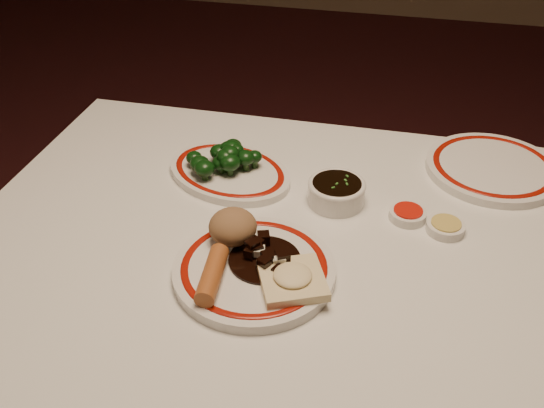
{
  "coord_description": "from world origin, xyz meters",
  "views": [
    {
      "loc": [
        0.1,
        -0.73,
        1.38
      ],
      "look_at": [
        -0.09,
        0.06,
        0.8
      ],
      "focal_mm": 40.0,
      "sensor_mm": 36.0,
      "label": 1
    }
  ],
  "objects": [
    {
      "name": "dining_table",
      "position": [
        0.0,
        0.0,
        0.66
      ],
      "size": [
        1.2,
        0.9,
        0.75
      ],
      "color": "white",
      "rests_on": "ground"
    },
    {
      "name": "main_plate",
      "position": [
        -0.09,
        -0.06,
        0.76
      ],
      "size": [
        0.29,
        0.29,
        0.02
      ],
      "color": "silver",
      "rests_on": "dining_table"
    },
    {
      "name": "rice_mound",
      "position": [
        -0.13,
        -0.01,
        0.8
      ],
      "size": [
        0.08,
        0.08,
        0.06
      ],
      "primitive_type": "ellipsoid",
      "color": "#8B6442",
      "rests_on": "main_plate"
    },
    {
      "name": "spring_roll",
      "position": [
        -0.14,
        -0.11,
        0.78
      ],
      "size": [
        0.04,
        0.11,
        0.03
      ],
      "primitive_type": "cylinder",
      "rotation": [
        1.57,
        0.0,
        0.09
      ],
      "color": "#AA5B29",
      "rests_on": "main_plate"
    },
    {
      "name": "fried_wonton",
      "position": [
        -0.02,
        -0.08,
        0.78
      ],
      "size": [
        0.12,
        0.12,
        0.03
      ],
      "color": "beige",
      "rests_on": "main_plate"
    },
    {
      "name": "stirfry_heap",
      "position": [
        -0.07,
        -0.04,
        0.78
      ],
      "size": [
        0.11,
        0.11,
        0.03
      ],
      "color": "black",
      "rests_on": "main_plate"
    },
    {
      "name": "broccoli_plate",
      "position": [
        -0.2,
        0.2,
        0.76
      ],
      "size": [
        0.3,
        0.29,
        0.02
      ],
      "color": "silver",
      "rests_on": "dining_table"
    },
    {
      "name": "broccoli_pile",
      "position": [
        -0.21,
        0.2,
        0.79
      ],
      "size": [
        0.14,
        0.13,
        0.05
      ],
      "color": "#23471C",
      "rests_on": "broccoli_plate"
    },
    {
      "name": "soy_bowl",
      "position": [
        0.01,
        0.16,
        0.77
      ],
      "size": [
        0.1,
        0.1,
        0.04
      ],
      "color": "silver",
      "rests_on": "dining_table"
    },
    {
      "name": "sweet_sour_dish",
      "position": [
        0.14,
        0.14,
        0.76
      ],
      "size": [
        0.06,
        0.06,
        0.02
      ],
      "color": "silver",
      "rests_on": "dining_table"
    },
    {
      "name": "mustard_dish",
      "position": [
        0.2,
        0.12,
        0.76
      ],
      "size": [
        0.06,
        0.06,
        0.02
      ],
      "color": "silver",
      "rests_on": "dining_table"
    },
    {
      "name": "far_plate",
      "position": [
        0.29,
        0.33,
        0.76
      ],
      "size": [
        0.32,
        0.32,
        0.02
      ],
      "color": "silver",
      "rests_on": "dining_table"
    }
  ]
}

